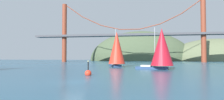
% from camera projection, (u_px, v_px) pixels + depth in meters
% --- Properties ---
extents(ground_plane, '(360.00, 360.00, 0.00)m').
position_uv_depth(ground_plane, '(73.00, 82.00, 23.84)').
color(ground_plane, navy).
extents(headland_right, '(72.49, 44.00, 32.93)m').
position_uv_depth(headland_right, '(216.00, 61.00, 147.32)').
color(headland_right, '#5B6647').
rests_on(headland_right, ground_plane).
extents(headland_center, '(79.42, 44.00, 46.10)m').
position_uv_depth(headland_center, '(140.00, 61.00, 156.18)').
color(headland_center, '#425138').
rests_on(headland_center, ground_plane).
extents(suspension_bridge, '(117.77, 6.00, 36.13)m').
position_uv_depth(suspension_bridge, '(130.00, 33.00, 118.12)').
color(suspension_bridge, brown).
rests_on(suspension_bridge, ground_plane).
extents(sailboat_scarlet_sail, '(6.43, 9.99, 11.62)m').
position_uv_depth(sailboat_scarlet_sail, '(117.00, 49.00, 59.38)').
color(sailboat_scarlet_sail, navy).
rests_on(sailboat_scarlet_sail, ground_plane).
extents(sailboat_crimson_sail, '(9.61, 6.41, 10.21)m').
position_uv_depth(sailboat_crimson_sail, '(161.00, 48.00, 48.28)').
color(sailboat_crimson_sail, navy).
rests_on(sailboat_crimson_sail, ground_plane).
extents(channel_buoy, '(1.10, 1.10, 2.64)m').
position_uv_depth(channel_buoy, '(88.00, 73.00, 32.48)').
color(channel_buoy, red).
rests_on(channel_buoy, ground_plane).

